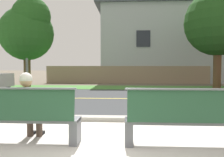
# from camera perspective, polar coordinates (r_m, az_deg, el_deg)

# --- Properties ---
(ground_plane) EXTENTS (140.00, 140.00, 0.00)m
(ground_plane) POSITION_cam_1_polar(r_m,az_deg,el_deg) (11.66, 1.27, -3.82)
(ground_plane) COLOR #665B4C
(sidewalk_pavement) EXTENTS (44.00, 3.60, 0.01)m
(sidewalk_pavement) POSITION_cam_1_polar(r_m,az_deg,el_deg) (4.22, -2.60, -15.81)
(sidewalk_pavement) COLOR beige
(sidewalk_pavement) RESTS_ON ground_plane
(curb_edge) EXTENTS (44.00, 0.30, 0.11)m
(curb_edge) POSITION_cam_1_polar(r_m,az_deg,el_deg) (6.08, -0.68, -9.50)
(curb_edge) COLOR #ADA89E
(curb_edge) RESTS_ON ground_plane
(street_asphalt) EXTENTS (52.00, 8.00, 0.01)m
(street_asphalt) POSITION_cam_1_polar(r_m,az_deg,el_deg) (10.17, 0.96, -4.78)
(street_asphalt) COLOR #383A3D
(street_asphalt) RESTS_ON ground_plane
(road_centre_line) EXTENTS (48.00, 0.14, 0.01)m
(road_centre_line) POSITION_cam_1_polar(r_m,az_deg,el_deg) (10.17, 0.96, -4.75)
(road_centre_line) COLOR #E0CC4C
(road_centre_line) RESTS_ON ground_plane
(far_verge_grass) EXTENTS (48.00, 2.80, 0.02)m
(far_verge_grass) POSITION_cam_1_polar(r_m,az_deg,el_deg) (15.54, 1.79, -2.12)
(far_verge_grass) COLOR #478438
(far_verge_grass) RESTS_ON ground_plane
(bench_left) EXTENTS (2.04, 0.48, 1.01)m
(bench_left) POSITION_cam_1_polar(r_m,az_deg,el_deg) (4.53, -20.87, -8.68)
(bench_left) COLOR slate
(bench_left) RESTS_ON ground_plane
(bench_right) EXTENTS (2.04, 0.48, 1.01)m
(bench_right) POSITION_cam_1_polar(r_m,az_deg,el_deg) (4.26, 17.07, -9.34)
(bench_right) COLOR slate
(bench_right) RESTS_ON ground_plane
(seated_person_olive) EXTENTS (0.52, 0.68, 1.25)m
(seated_person_olive) POSITION_cam_1_polar(r_m,az_deg,el_deg) (4.62, -19.19, -5.77)
(seated_person_olive) COLOR #47382D
(seated_person_olive) RESTS_ON ground_plane
(streetlamp) EXTENTS (0.24, 2.10, 7.76)m
(streetlamp) POSITION_cam_1_polar(r_m,az_deg,el_deg) (16.80, -19.42, 13.12)
(streetlamp) COLOR gray
(streetlamp) RESTS_ON ground_plane
(shade_tree_far_left) EXTENTS (3.53, 3.53, 5.83)m
(shade_tree_far_left) POSITION_cam_1_polar(r_m,az_deg,el_deg) (16.98, -19.34, 10.91)
(shade_tree_far_left) COLOR brown
(shade_tree_far_left) RESTS_ON ground_plane
(shade_tree_left) EXTENTS (4.02, 4.02, 6.63)m
(shade_tree_left) POSITION_cam_1_polar(r_m,az_deg,el_deg) (16.23, 24.39, 13.07)
(shade_tree_left) COLOR brown
(shade_tree_left) RESTS_ON ground_plane
(garden_wall) EXTENTS (13.00, 0.36, 1.40)m
(garden_wall) POSITION_cam_1_polar(r_m,az_deg,el_deg) (19.33, 3.50, 0.90)
(garden_wall) COLOR gray
(garden_wall) RESTS_ON ground_plane
(house_across_street) EXTENTS (13.39, 6.91, 7.08)m
(house_across_street) POSITION_cam_1_polar(r_m,az_deg,el_deg) (23.00, 13.87, 8.33)
(house_across_street) COLOR #A3ADB2
(house_across_street) RESTS_ON ground_plane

